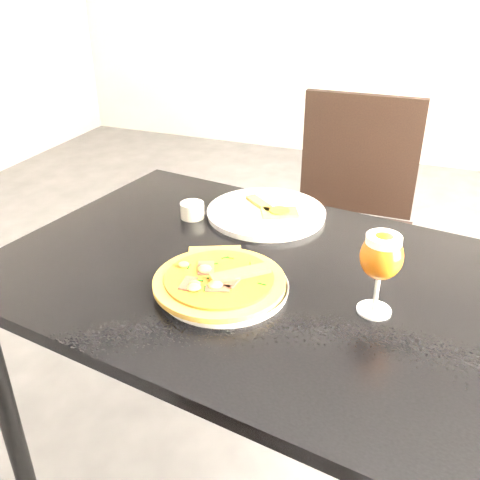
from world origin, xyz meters
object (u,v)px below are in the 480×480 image
at_px(dining_table, 263,305).
at_px(beer_glass, 381,257).
at_px(chair_far, 347,221).
at_px(pizza, 220,280).

relative_size(dining_table, beer_glass, 7.62).
bearing_deg(chair_far, dining_table, -94.18).
relative_size(chair_far, pizza, 3.44).
distance_m(chair_far, pizza, 0.93).
distance_m(dining_table, beer_glass, 0.33).
height_order(dining_table, pizza, pizza).
xyz_separation_m(dining_table, pizza, (-0.06, -0.10, 0.11)).
bearing_deg(beer_glass, dining_table, 166.14).
height_order(dining_table, beer_glass, beer_glass).
xyz_separation_m(dining_table, beer_glass, (0.25, -0.06, 0.21)).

